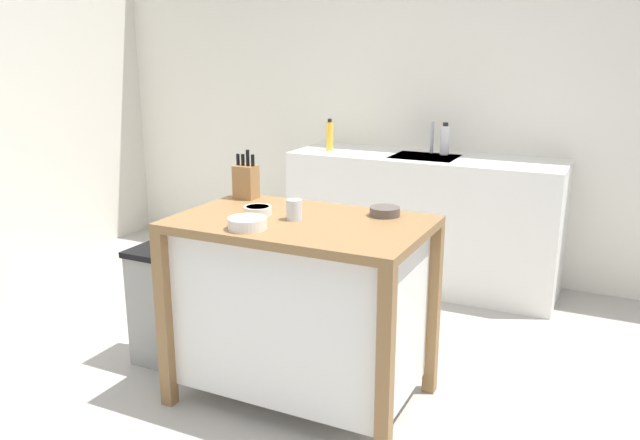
# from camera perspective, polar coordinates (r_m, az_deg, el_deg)

# --- Properties ---
(ground_plane) EXTENTS (6.24, 6.24, 0.00)m
(ground_plane) POSITION_cam_1_polar(r_m,az_deg,el_deg) (3.16, -5.72, -16.28)
(ground_plane) COLOR #ADA8A0
(ground_plane) RESTS_ON ground
(wall_back) EXTENTS (5.24, 0.10, 2.60)m
(wall_back) POSITION_cam_1_polar(r_m,az_deg,el_deg) (4.84, 8.64, 10.86)
(wall_back) COLOR silver
(wall_back) RESTS_ON ground
(kitchen_island) EXTENTS (1.14, 0.71, 0.89)m
(kitchen_island) POSITION_cam_1_polar(r_m,az_deg,el_deg) (3.01, -1.68, -7.18)
(kitchen_island) COLOR olive
(kitchen_island) RESTS_ON ground
(knife_block) EXTENTS (0.11, 0.09, 0.25)m
(knife_block) POSITION_cam_1_polar(r_m,az_deg,el_deg) (3.30, -6.59, 3.47)
(knife_block) COLOR #9E7042
(knife_block) RESTS_ON kitchen_island
(bowl_ceramic_wide) EXTENTS (0.17, 0.17, 0.05)m
(bowl_ceramic_wide) POSITION_cam_1_polar(r_m,az_deg,el_deg) (2.75, -6.47, -0.26)
(bowl_ceramic_wide) COLOR silver
(bowl_ceramic_wide) RESTS_ON kitchen_island
(bowl_stoneware_deep) EXTENTS (0.14, 0.14, 0.04)m
(bowl_stoneware_deep) POSITION_cam_1_polar(r_m,az_deg,el_deg) (2.96, 5.77, 0.79)
(bowl_stoneware_deep) COLOR #564C47
(bowl_stoneware_deep) RESTS_ON kitchen_island
(bowl_ceramic_small) EXTENTS (0.13, 0.13, 0.04)m
(bowl_ceramic_small) POSITION_cam_1_polar(r_m,az_deg,el_deg) (2.98, -5.56, 0.86)
(bowl_ceramic_small) COLOR silver
(bowl_ceramic_small) RESTS_ON kitchen_island
(drinking_cup) EXTENTS (0.07, 0.07, 0.09)m
(drinking_cup) POSITION_cam_1_polar(r_m,az_deg,el_deg) (2.88, -2.32, 0.92)
(drinking_cup) COLOR silver
(drinking_cup) RESTS_ON kitchen_island
(trash_bin) EXTENTS (0.36, 0.28, 0.63)m
(trash_bin) POSITION_cam_1_polar(r_m,az_deg,el_deg) (3.52, -13.34, -7.44)
(trash_bin) COLOR gray
(trash_bin) RESTS_ON ground
(sink_counter) EXTENTS (1.87, 0.60, 0.92)m
(sink_counter) POSITION_cam_1_polar(r_m,az_deg,el_deg) (4.59, 9.11, -0.01)
(sink_counter) COLOR white
(sink_counter) RESTS_ON ground
(sink_faucet) EXTENTS (0.02, 0.02, 0.22)m
(sink_faucet) POSITION_cam_1_polar(r_m,az_deg,el_deg) (4.61, 9.92, 7.22)
(sink_faucet) COLOR #B7BCC1
(sink_faucet) RESTS_ON sink_counter
(bottle_spray_cleaner) EXTENTS (0.05, 0.05, 0.23)m
(bottle_spray_cleaner) POSITION_cam_1_polar(r_m,az_deg,el_deg) (4.67, 0.86, 7.49)
(bottle_spray_cleaner) COLOR yellow
(bottle_spray_cleaner) RESTS_ON sink_counter
(bottle_dish_soap) EXTENTS (0.06, 0.06, 0.22)m
(bottle_dish_soap) POSITION_cam_1_polar(r_m,az_deg,el_deg) (4.56, 11.02, 7.01)
(bottle_dish_soap) COLOR white
(bottle_dish_soap) RESTS_ON sink_counter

